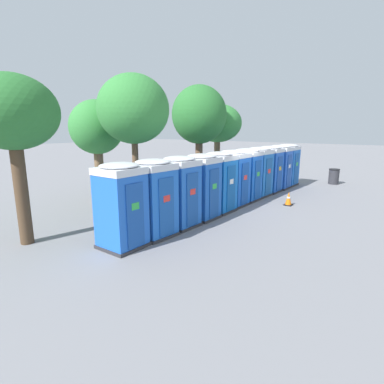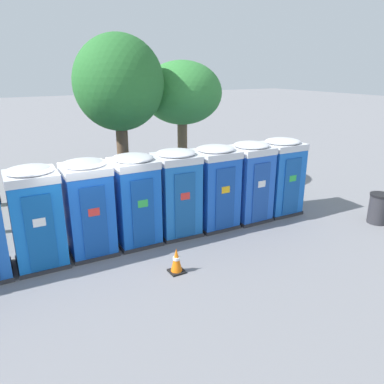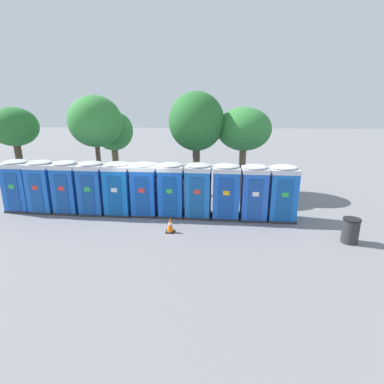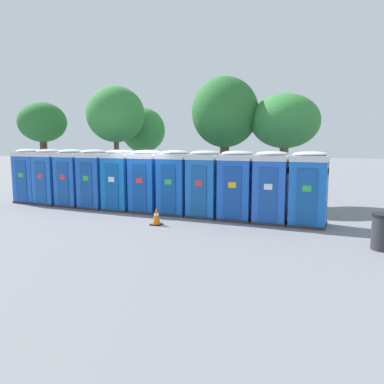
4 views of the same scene
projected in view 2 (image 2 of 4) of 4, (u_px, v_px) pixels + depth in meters
name	position (u px, v px, depth m)	size (l,w,h in m)	color
ground_plane	(91.00, 248.00, 10.29)	(120.00, 120.00, 0.00)	slate
portapotty_4	(36.00, 217.00, 9.08)	(1.23, 1.23, 2.54)	#2D2D33
portapotty_5	(88.00, 207.00, 9.69)	(1.21, 1.23, 2.54)	#2D2D33
portapotty_6	(135.00, 199.00, 10.26)	(1.19, 1.22, 2.54)	#2D2D33
portapotty_7	(177.00, 192.00, 10.83)	(1.26, 1.27, 2.54)	#2D2D33
portapotty_8	(215.00, 187.00, 11.36)	(1.25, 1.22, 2.54)	#2D2D33
portapotty_9	(250.00, 181.00, 11.89)	(1.18, 1.21, 2.54)	#2D2D33
portapotty_10	(280.00, 176.00, 12.47)	(1.27, 1.24, 2.54)	#2D2D33
street_tree_1	(182.00, 94.00, 14.47)	(3.09, 3.09, 5.00)	brown
street_tree_2	(119.00, 84.00, 12.72)	(3.08, 3.08, 5.83)	brown
trash_can	(379.00, 208.00, 11.83)	(0.65, 0.65, 0.97)	#2D2D33
traffic_cone	(176.00, 261.00, 8.99)	(0.36, 0.36, 0.64)	black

